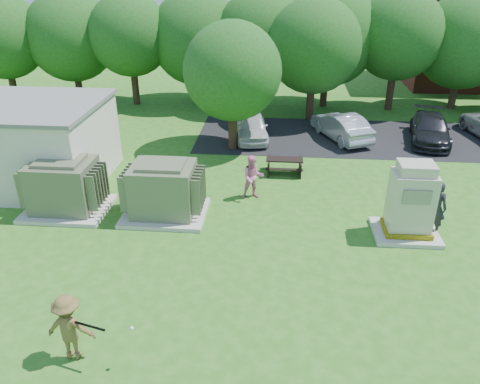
# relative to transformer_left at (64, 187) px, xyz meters

# --- Properties ---
(ground) EXTENTS (120.00, 120.00, 0.00)m
(ground) POSITION_rel_transformer_left_xyz_m (6.50, -4.50, -0.97)
(ground) COLOR #2D6619
(ground) RESTS_ON ground
(parking_strip) EXTENTS (20.00, 6.00, 0.01)m
(parking_strip) POSITION_rel_transformer_left_xyz_m (13.50, 9.00, -0.96)
(parking_strip) COLOR #232326
(parking_strip) RESTS_ON ground
(transformer_left) EXTENTS (3.00, 2.40, 2.07)m
(transformer_left) POSITION_rel_transformer_left_xyz_m (0.00, 0.00, 0.00)
(transformer_left) COLOR beige
(transformer_left) RESTS_ON ground
(transformer_right) EXTENTS (3.00, 2.40, 2.07)m
(transformer_right) POSITION_rel_transformer_left_xyz_m (3.70, 0.00, 0.00)
(transformer_right) COLOR beige
(transformer_right) RESTS_ON ground
(generator_cabinet) EXTENTS (2.17, 1.77, 2.64)m
(generator_cabinet) POSITION_rel_transformer_left_xyz_m (12.18, -0.65, 0.18)
(generator_cabinet) COLOR beige
(generator_cabinet) RESTS_ON ground
(picnic_table) EXTENTS (1.59, 1.19, 0.68)m
(picnic_table) POSITION_rel_transformer_left_xyz_m (8.05, 4.10, -0.54)
(picnic_table) COLOR black
(picnic_table) RESTS_ON ground
(batter) EXTENTS (1.12, 0.65, 1.73)m
(batter) POSITION_rel_transformer_left_xyz_m (3.12, -6.91, -0.10)
(batter) COLOR brown
(batter) RESTS_ON ground
(person_by_generator) EXTENTS (0.83, 0.75, 1.92)m
(person_by_generator) POSITION_rel_transformer_left_xyz_m (13.12, -0.41, -0.01)
(person_by_generator) COLOR black
(person_by_generator) RESTS_ON ground
(person_at_picnic) EXTENTS (0.98, 0.84, 1.76)m
(person_at_picnic) POSITION_rel_transformer_left_xyz_m (6.82, 1.64, -0.09)
(person_at_picnic) COLOR pink
(person_at_picnic) RESTS_ON ground
(car_white) EXTENTS (2.03, 4.05, 1.33)m
(car_white) POSITION_rel_transformer_left_xyz_m (6.34, 8.42, -0.31)
(car_white) COLOR silver
(car_white) RESTS_ON ground
(car_silver_a) EXTENTS (3.02, 4.38, 1.37)m
(car_silver_a) POSITION_rel_transformer_left_xyz_m (10.97, 8.76, -0.29)
(car_silver_a) COLOR #BABBBF
(car_silver_a) RESTS_ON ground
(car_dark) EXTENTS (2.69, 4.79, 1.31)m
(car_dark) POSITION_rel_transformer_left_xyz_m (15.47, 8.81, -0.31)
(car_dark) COLOR black
(car_dark) RESTS_ON ground
(batting_equipment) EXTENTS (1.58, 0.31, 0.09)m
(batting_equipment) POSITION_rel_transformer_left_xyz_m (3.75, -7.08, 0.16)
(batting_equipment) COLOR black
(batting_equipment) RESTS_ON ground
(tree_row) EXTENTS (41.30, 13.30, 7.30)m
(tree_row) POSITION_rel_transformer_left_xyz_m (8.25, 14.00, 3.18)
(tree_row) COLOR #47301E
(tree_row) RESTS_ON ground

